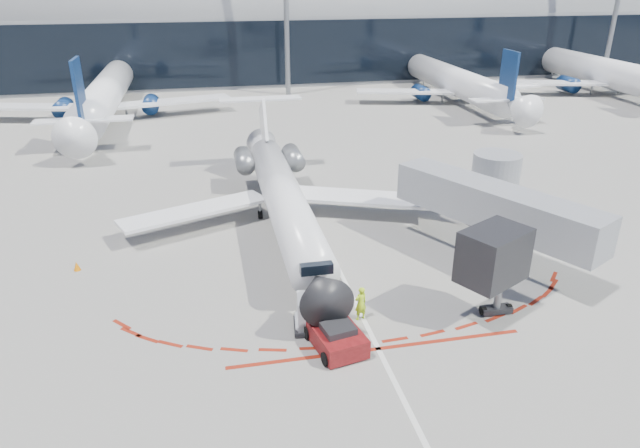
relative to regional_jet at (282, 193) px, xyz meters
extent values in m
plane|color=slate|center=(2.25, -3.48, -2.25)|extent=(260.00, 260.00, 0.00)
cube|color=silver|center=(2.25, -1.48, -2.25)|extent=(0.25, 40.00, 0.01)
cube|color=maroon|center=(2.25, -14.98, -2.25)|extent=(14.00, 0.25, 0.01)
cube|color=gray|center=(2.25, 61.52, 2.75)|extent=(150.00, 24.00, 10.00)
cylinder|color=gray|center=(2.25, 61.52, 7.75)|extent=(150.00, 24.00, 24.00)
cube|color=black|center=(2.25, 49.47, 2.75)|extent=(150.00, 0.20, 9.00)
cube|color=gray|center=(11.25, -7.98, 1.35)|extent=(8.22, 12.61, 2.30)
cube|color=black|center=(8.20, -13.72, 1.35)|extent=(3.86, 3.44, 2.60)
cylinder|color=slate|center=(9.00, -13.32, -1.05)|extent=(0.36, 0.36, 2.40)
cube|color=black|center=(9.00, -13.32, -2.03)|extent=(1.60, 0.60, 0.30)
cylinder|color=gray|center=(14.30, -2.24, 0.15)|extent=(3.20, 3.20, 4.80)
cylinder|color=black|center=(14.30, -2.24, -2.00)|extent=(4.00, 4.00, 0.50)
cylinder|color=white|center=(0.00, -1.11, -0.03)|extent=(2.55, 20.80, 2.55)
cone|color=black|center=(0.00, -12.83, -0.03)|extent=(2.55, 2.65, 2.55)
cone|color=white|center=(0.00, 10.99, -0.03)|extent=(2.55, 3.40, 2.55)
cube|color=black|center=(0.00, -11.32, 0.49)|extent=(1.61, 1.32, 0.52)
cube|color=white|center=(-5.86, 0.31, -0.88)|extent=(10.13, 6.00, 0.29)
cube|color=white|center=(5.86, 0.31, -0.88)|extent=(10.13, 6.00, 0.29)
cube|color=white|center=(0.00, 10.05, 2.24)|extent=(0.24, 4.44, 4.51)
cube|color=white|center=(0.00, 12.03, 3.94)|extent=(6.81, 1.51, 0.15)
cylinder|color=slate|center=(-1.94, 7.21, 0.20)|extent=(1.42, 3.21, 1.42)
cylinder|color=slate|center=(1.94, 7.21, 0.20)|extent=(1.42, 3.21, 1.42)
cylinder|color=black|center=(0.00, -9.81, -1.99)|extent=(0.21, 0.53, 0.53)
cylinder|color=black|center=(-1.42, 1.25, -1.95)|extent=(0.28, 0.61, 0.61)
cylinder|color=black|center=(1.42, 1.25, -1.95)|extent=(0.28, 0.61, 0.61)
cylinder|color=slate|center=(0.00, -9.81, -1.73)|extent=(0.17, 0.17, 1.04)
cube|color=#510B0D|center=(0.36, -14.36, -1.71)|extent=(2.59, 3.52, 0.90)
cube|color=black|center=(0.42, -14.66, -1.11)|extent=(1.61, 1.45, 0.35)
cylinder|color=slate|center=(-0.09, -12.22, -1.91)|extent=(0.62, 2.55, 0.10)
cylinder|color=black|center=(-0.35, -15.63, -1.94)|extent=(0.40, 0.68, 0.64)
cylinder|color=black|center=(1.50, -15.25, -1.94)|extent=(0.40, 0.68, 0.64)
cylinder|color=black|center=(-0.79, -13.48, -1.94)|extent=(0.40, 0.68, 0.64)
cylinder|color=black|center=(1.06, -13.10, -1.94)|extent=(0.40, 0.68, 0.64)
imported|color=#B8EE19|center=(2.09, -12.42, -1.34)|extent=(0.76, 0.61, 1.82)
cube|color=black|center=(-0.37, -12.77, -2.08)|extent=(2.07, 1.82, 0.21)
cube|color=silver|center=(-0.37, -12.77, -1.24)|extent=(1.67, 1.59, 1.51)
cylinder|color=black|center=(-1.20, -13.29, -2.16)|extent=(0.12, 0.20, 0.19)
cylinder|color=black|center=(0.30, -13.47, -2.16)|extent=(0.12, 0.20, 0.19)
cylinder|color=black|center=(-1.04, -12.07, -2.16)|extent=(0.12, 0.20, 0.19)
cylinder|color=black|center=(0.45, -12.26, -2.16)|extent=(0.12, 0.20, 0.19)
cone|color=orange|center=(-12.71, -4.15, -1.98)|extent=(0.40, 0.40, 0.55)
cone|color=orange|center=(-0.73, -11.76, -2.04)|extent=(0.31, 0.31, 0.43)
camera|label=1|loc=(-4.79, -35.66, 13.72)|focal=32.00mm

